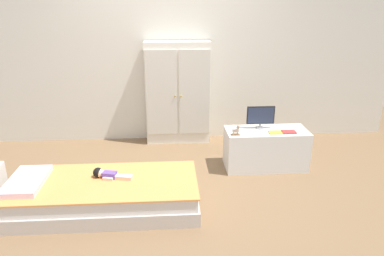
% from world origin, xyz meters
% --- Properties ---
extents(ground_plane, '(10.00, 10.00, 0.02)m').
position_xyz_m(ground_plane, '(0.00, 0.00, -0.01)').
color(ground_plane, brown).
extents(back_wall, '(6.40, 0.05, 2.70)m').
position_xyz_m(back_wall, '(0.00, 1.57, 1.35)').
color(back_wall, silver).
rests_on(back_wall, ground_plane).
extents(bed, '(1.81, 0.80, 0.29)m').
position_xyz_m(bed, '(-0.63, -0.28, 0.14)').
color(bed, beige).
rests_on(bed, ground_plane).
extents(pillow, '(0.32, 0.57, 0.05)m').
position_xyz_m(pillow, '(-1.33, -0.28, 0.32)').
color(pillow, silver).
rests_on(pillow, bed).
extents(doll, '(0.39, 0.16, 0.10)m').
position_xyz_m(doll, '(-0.61, -0.20, 0.33)').
color(doll, '#6B4CB2').
rests_on(doll, bed).
extents(wardrobe, '(0.88, 0.27, 1.40)m').
position_xyz_m(wardrobe, '(0.15, 1.41, 0.70)').
color(wardrobe, white).
rests_on(wardrobe, ground_plane).
extents(tv_stand, '(0.96, 0.42, 0.47)m').
position_xyz_m(tv_stand, '(1.16, 0.50, 0.24)').
color(tv_stand, silver).
rests_on(tv_stand, ground_plane).
extents(tv_monitor, '(0.33, 0.10, 0.27)m').
position_xyz_m(tv_monitor, '(1.09, 0.58, 0.63)').
color(tv_monitor, '#99999E').
rests_on(tv_monitor, tv_stand).
extents(rocking_horse_toy, '(0.10, 0.04, 0.12)m').
position_xyz_m(rocking_horse_toy, '(0.77, 0.37, 0.53)').
color(rocking_horse_toy, '#8E6642').
rests_on(rocking_horse_toy, tv_stand).
extents(book_yellow, '(0.15, 0.10, 0.01)m').
position_xyz_m(book_yellow, '(1.23, 0.41, 0.48)').
color(book_yellow, gold).
rests_on(book_yellow, tv_stand).
extents(book_red, '(0.16, 0.10, 0.02)m').
position_xyz_m(book_red, '(1.39, 0.41, 0.48)').
color(book_red, '#CC3838').
rests_on(book_red, tv_stand).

